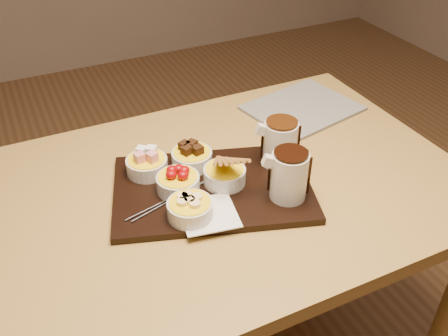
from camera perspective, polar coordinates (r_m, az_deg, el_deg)
name	(u,v)px	position (r m, az deg, el deg)	size (l,w,h in m)	color
dining_table	(219,215)	(1.27, -0.58, -5.40)	(1.20, 0.80, 0.75)	#A7833E
serving_board	(213,189)	(1.18, -1.32, -2.38)	(0.46, 0.30, 0.02)	black
napkin	(209,214)	(1.09, -1.76, -5.27)	(0.12, 0.12, 0.00)	white
bowl_marshmallows	(147,166)	(1.22, -8.79, 0.26)	(0.10, 0.10, 0.04)	beige
bowl_cake	(192,159)	(1.23, -3.68, 1.07)	(0.10, 0.10, 0.04)	beige
bowl_strawberries	(178,183)	(1.15, -5.27, -1.77)	(0.10, 0.10, 0.04)	beige
bowl_biscotti	(225,176)	(1.17, 0.06, -0.88)	(0.10, 0.10, 0.04)	beige
bowl_bananas	(190,209)	(1.08, -3.89, -4.75)	(0.10, 0.10, 0.04)	beige
pitcher_dark_chocolate	(289,176)	(1.12, 7.44, -0.89)	(0.08, 0.08, 0.11)	silver
pitcher_milk_chocolate	(280,144)	(1.22, 6.44, 2.78)	(0.08, 0.08, 0.11)	silver
fondue_skewers	(175,196)	(1.14, -5.65, -3.18)	(0.26, 0.03, 0.01)	silver
newspaper	(302,108)	(1.53, 8.94, 6.77)	(0.31, 0.24, 0.01)	beige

